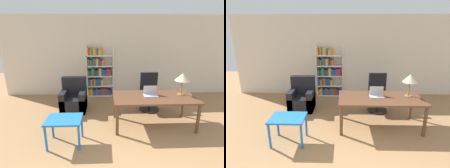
# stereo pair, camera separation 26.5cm
# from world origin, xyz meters

# --- Properties ---
(wall_back) EXTENTS (8.00, 0.06, 2.70)m
(wall_back) POSITION_xyz_m (0.00, 4.53, 1.35)
(wall_back) COLOR beige
(wall_back) RESTS_ON ground_plane
(desk) EXTENTS (1.89, 0.93, 0.73)m
(desk) POSITION_xyz_m (0.59, 2.26, 0.65)
(desk) COLOR brown
(desk) RESTS_ON ground_plane
(laptop) EXTENTS (0.32, 0.22, 0.23)m
(laptop) POSITION_xyz_m (0.51, 2.32, 0.78)
(laptop) COLOR #B2B2B7
(laptop) RESTS_ON desk
(table_lamp) EXTENTS (0.34, 0.34, 0.52)m
(table_lamp) POSITION_xyz_m (1.25, 2.36, 1.15)
(table_lamp) COLOR olive
(table_lamp) RESTS_ON desk
(office_chair) EXTENTS (0.55, 0.55, 1.05)m
(office_chair) POSITION_xyz_m (0.72, 3.18, 0.46)
(office_chair) COLOR black
(office_chair) RESTS_ON ground_plane
(side_table_blue) EXTENTS (0.68, 0.51, 0.56)m
(side_table_blue) POSITION_xyz_m (-1.35, 1.59, 0.47)
(side_table_blue) COLOR blue
(side_table_blue) RESTS_ON ground_plane
(armchair) EXTENTS (0.69, 0.67, 0.93)m
(armchair) POSITION_xyz_m (-1.43, 3.19, 0.31)
(armchair) COLOR black
(armchair) RESTS_ON ground_plane
(bookshelf) EXTENTS (0.92, 0.28, 1.73)m
(bookshelf) POSITION_xyz_m (-0.77, 4.34, 0.78)
(bookshelf) COLOR white
(bookshelf) RESTS_ON ground_plane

